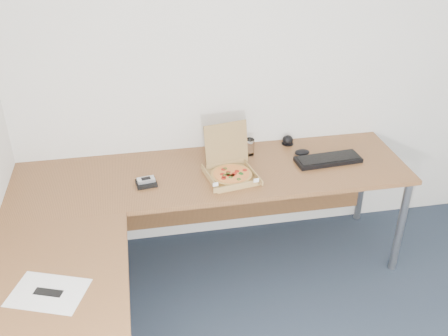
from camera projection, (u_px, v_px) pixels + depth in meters
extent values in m
cube|color=brown|center=(213.00, 174.00, 3.24)|extent=(2.50, 0.70, 0.03)
cube|color=brown|center=(47.00, 324.00, 2.16)|extent=(0.70, 1.50, 0.03)
cylinder|color=gray|center=(363.00, 180.00, 3.87)|extent=(0.05, 0.05, 0.70)
cube|color=#AD864C|center=(231.00, 177.00, 3.16)|extent=(0.29, 0.29, 0.01)
cube|color=#AD864C|center=(226.00, 145.00, 3.22)|extent=(0.29, 0.06, 0.28)
cylinder|color=gold|center=(231.00, 175.00, 3.15)|extent=(0.26, 0.26, 0.02)
cylinder|color=#C83D27|center=(231.00, 174.00, 3.15)|extent=(0.22, 0.22, 0.00)
cylinder|color=white|center=(249.00, 147.00, 3.40)|extent=(0.06, 0.06, 0.11)
cube|color=black|center=(328.00, 160.00, 3.34)|extent=(0.44, 0.18, 0.03)
ellipsoid|color=black|center=(302.00, 152.00, 3.41)|extent=(0.11, 0.09, 0.04)
cube|color=black|center=(146.00, 183.00, 3.09)|extent=(0.13, 0.12, 0.02)
cube|color=#B2B5BA|center=(146.00, 180.00, 3.09)|extent=(0.11, 0.07, 0.02)
cube|color=white|center=(48.00, 293.00, 2.30)|extent=(0.39, 0.33, 0.00)
ellipsoid|color=black|center=(288.00, 139.00, 3.54)|extent=(0.08, 0.08, 0.07)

